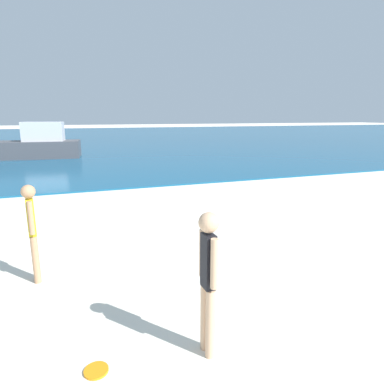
{
  "coord_description": "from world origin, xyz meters",
  "views": [
    {
      "loc": [
        -2.83,
        1.05,
        2.55
      ],
      "look_at": [
        -0.48,
        7.65,
        0.93
      ],
      "focal_mm": 31.19,
      "sensor_mm": 36.0,
      "label": 1
    }
  ],
  "objects_px": {
    "person_standing": "(208,276)",
    "frisbee": "(96,371)",
    "boat_near": "(29,146)",
    "person_distant": "(32,228)"
  },
  "relations": [
    {
      "from": "person_distant",
      "to": "person_standing",
      "type": "bearing_deg",
      "value": 32.34
    },
    {
      "from": "person_standing",
      "to": "frisbee",
      "type": "bearing_deg",
      "value": -96.98
    },
    {
      "from": "person_standing",
      "to": "person_distant",
      "type": "relative_size",
      "value": 1.04
    },
    {
      "from": "person_standing",
      "to": "frisbee",
      "type": "height_order",
      "value": "person_standing"
    },
    {
      "from": "frisbee",
      "to": "person_distant",
      "type": "xyz_separation_m",
      "value": [
        -0.73,
        2.3,
        0.87
      ]
    },
    {
      "from": "boat_near",
      "to": "frisbee",
      "type": "bearing_deg",
      "value": 103.11
    },
    {
      "from": "person_distant",
      "to": "boat_near",
      "type": "xyz_separation_m",
      "value": [
        -1.79,
        16.7,
        -0.09
      ]
    },
    {
      "from": "frisbee",
      "to": "person_distant",
      "type": "bearing_deg",
      "value": 107.61
    },
    {
      "from": "person_standing",
      "to": "boat_near",
      "type": "height_order",
      "value": "boat_near"
    },
    {
      "from": "frisbee",
      "to": "boat_near",
      "type": "relative_size",
      "value": 0.04
    }
  ]
}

